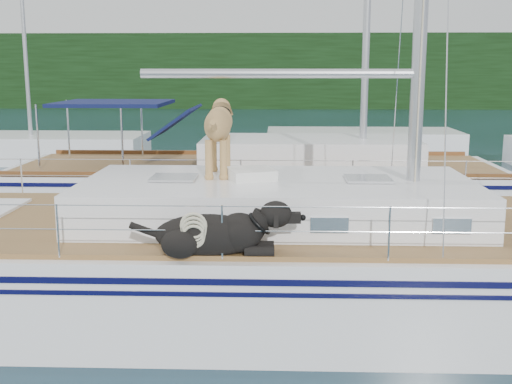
{
  "coord_description": "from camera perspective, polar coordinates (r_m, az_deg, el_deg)",
  "views": [
    {
      "loc": [
        0.8,
        -8.46,
        3.28
      ],
      "look_at": [
        0.5,
        0.2,
        1.6
      ],
      "focal_mm": 45.0,
      "sensor_mm": 36.0,
      "label": 1
    }
  ],
  "objects": [
    {
      "name": "tree_line",
      "position": [
        53.47,
        1.15,
        10.68
      ],
      "size": [
        90.0,
        3.0,
        6.0
      ],
      "primitive_type": "cube",
      "color": "black",
      "rests_on": "ground"
    },
    {
      "name": "ground",
      "position": [
        9.11,
        -3.24,
        -10.15
      ],
      "size": [
        120.0,
        120.0,
        0.0
      ],
      "primitive_type": "plane",
      "color": "black",
      "rests_on": "ground"
    },
    {
      "name": "neighbor_sailboat",
      "position": [
        14.64,
        0.44,
        0.53
      ],
      "size": [
        11.0,
        3.5,
        13.3
      ],
      "color": "white",
      "rests_on": "ground"
    },
    {
      "name": "shore_bank",
      "position": [
        54.74,
        1.16,
        8.18
      ],
      "size": [
        92.0,
        1.0,
        1.2
      ],
      "primitive_type": "cube",
      "color": "#595147",
      "rests_on": "ground"
    },
    {
      "name": "bg_boat_west",
      "position": [
        24.29,
        -19.31,
        3.66
      ],
      "size": [
        8.0,
        3.0,
        11.65
      ],
      "color": "white",
      "rests_on": "ground"
    },
    {
      "name": "main_sailboat",
      "position": [
        8.88,
        -2.71,
        -6.04
      ],
      "size": [
        12.0,
        3.8,
        14.01
      ],
      "color": "white",
      "rests_on": "ground"
    },
    {
      "name": "bg_boat_center",
      "position": [
        24.83,
        9.41,
        4.29
      ],
      "size": [
        7.2,
        3.0,
        11.65
      ],
      "color": "white",
      "rests_on": "ground"
    }
  ]
}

